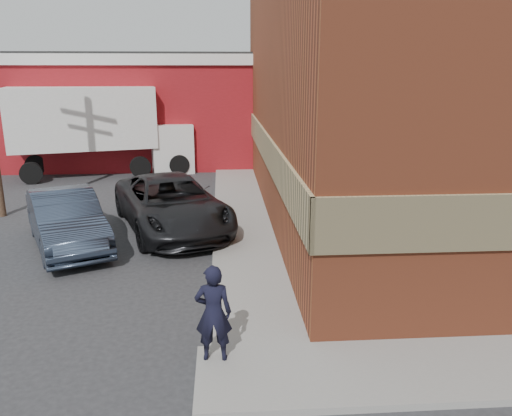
# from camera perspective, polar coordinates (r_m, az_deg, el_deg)

# --- Properties ---
(ground) EXTENTS (90.00, 90.00, 0.00)m
(ground) POSITION_cam_1_polar(r_m,az_deg,el_deg) (9.19, -3.42, -16.03)
(ground) COLOR #28282B
(ground) RESTS_ON ground
(brick_building) EXTENTS (14.25, 18.25, 9.36)m
(brick_building) POSITION_cam_1_polar(r_m,az_deg,el_deg) (18.86, 23.57, 13.92)
(brick_building) COLOR brown
(brick_building) RESTS_ON ground
(sidewalk_west) EXTENTS (1.80, 18.00, 0.12)m
(sidewalk_west) POSITION_cam_1_polar(r_m,az_deg,el_deg) (17.50, -1.82, -0.21)
(sidewalk_west) COLOR gray
(sidewalk_west) RESTS_ON ground
(warehouse) EXTENTS (16.30, 8.30, 5.60)m
(warehouse) POSITION_cam_1_polar(r_m,az_deg,el_deg) (28.54, -16.39, 10.92)
(warehouse) COLOR maroon
(warehouse) RESTS_ON ground
(man) EXTENTS (0.63, 0.43, 1.68)m
(man) POSITION_cam_1_polar(r_m,az_deg,el_deg) (8.38, -4.89, -11.87)
(man) COLOR black
(man) RESTS_ON sidewalk_south
(sedan) EXTENTS (3.50, 5.02, 1.57)m
(sedan) POSITION_cam_1_polar(r_m,az_deg,el_deg) (14.83, -20.88, -1.26)
(sedan) COLOR #2C374A
(sedan) RESTS_ON ground
(suv_a) EXTENTS (4.53, 6.47, 1.64)m
(suv_a) POSITION_cam_1_polar(r_m,az_deg,el_deg) (15.58, -9.66, 0.48)
(suv_a) COLOR black
(suv_a) RESTS_ON ground
(box_truck) EXTENTS (8.58, 4.38, 4.06)m
(box_truck) POSITION_cam_1_polar(r_m,az_deg,el_deg) (24.40, -17.21, 9.07)
(box_truck) COLOR white
(box_truck) RESTS_ON ground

